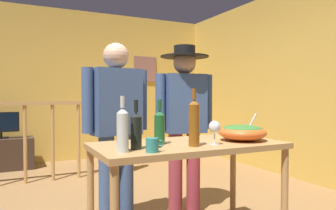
# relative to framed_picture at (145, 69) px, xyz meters

# --- Properties ---
(back_wall) EXTENTS (4.90, 0.10, 2.61)m
(back_wall) POSITION_rel_framed_picture_xyz_m (-1.28, 0.06, -0.33)
(back_wall) COLOR gold
(back_wall) RESTS_ON ground_plane
(side_wall_right) EXTENTS (0.10, 4.78, 2.61)m
(side_wall_right) POSITION_rel_framed_picture_xyz_m (1.17, -2.17, -0.33)
(side_wall_right) COLOR gold
(side_wall_right) RESTS_ON ground_plane
(framed_picture) EXTENTS (0.45, 0.03, 0.48)m
(framed_picture) POSITION_rel_framed_picture_xyz_m (0.00, 0.00, 0.00)
(framed_picture) COLOR #8B5E58
(stair_railing) EXTENTS (2.75, 0.10, 1.10)m
(stair_railing) POSITION_rel_framed_picture_xyz_m (-1.76, -1.27, -0.99)
(stair_railing) COLOR #B2844C
(stair_railing) RESTS_ON ground_plane
(tv_console) EXTENTS (0.90, 0.40, 0.48)m
(tv_console) POSITION_rel_framed_picture_xyz_m (-2.45, -0.29, -1.39)
(tv_console) COLOR #38281E
(tv_console) RESTS_ON ground_plane
(flat_screen_tv) EXTENTS (0.50, 0.12, 0.40)m
(flat_screen_tv) POSITION_rel_framed_picture_xyz_m (-2.45, -0.32, -0.92)
(flat_screen_tv) COLOR black
(flat_screen_tv) RESTS_ON tv_console
(serving_table) EXTENTS (1.33, 0.67, 0.78)m
(serving_table) POSITION_rel_framed_picture_xyz_m (-1.17, -3.72, -0.94)
(serving_table) COLOR #B2844C
(serving_table) RESTS_ON ground_plane
(salad_bowl) EXTENTS (0.35, 0.35, 0.20)m
(salad_bowl) POSITION_rel_framed_picture_xyz_m (-0.75, -3.80, -0.79)
(salad_bowl) COLOR #DB5B23
(salad_bowl) RESTS_ON serving_table
(wine_glass) EXTENTS (0.08, 0.08, 0.16)m
(wine_glass) POSITION_rel_framed_picture_xyz_m (-1.05, -3.87, -0.74)
(wine_glass) COLOR silver
(wine_glass) RESTS_ON serving_table
(wine_bottle_green) EXTENTS (0.07, 0.07, 0.31)m
(wine_bottle_green) POSITION_rel_framed_picture_xyz_m (-1.38, -3.70, -0.73)
(wine_bottle_green) COLOR #1E5628
(wine_bottle_green) RESTS_ON serving_table
(wine_bottle_amber) EXTENTS (0.07, 0.07, 0.38)m
(wine_bottle_amber) POSITION_rel_framed_picture_xyz_m (-1.21, -3.88, -0.69)
(wine_bottle_amber) COLOR brown
(wine_bottle_amber) RESTS_ON serving_table
(wine_bottle_clear) EXTENTS (0.07, 0.07, 0.33)m
(wine_bottle_clear) POSITION_rel_framed_picture_xyz_m (-1.70, -3.89, -0.72)
(wine_bottle_clear) COLOR silver
(wine_bottle_clear) RESTS_ON serving_table
(wine_bottle_dark) EXTENTS (0.07, 0.07, 0.31)m
(wine_bottle_dark) POSITION_rel_framed_picture_xyz_m (-1.59, -3.82, -0.73)
(wine_bottle_dark) COLOR black
(wine_bottle_dark) RESTS_ON serving_table
(mug_teal) EXTENTS (0.11, 0.08, 0.08)m
(mug_teal) POSITION_rel_framed_picture_xyz_m (-1.55, -3.96, -0.81)
(mug_teal) COLOR teal
(mug_teal) RESTS_ON serving_table
(person_standing_left) EXTENTS (0.59, 0.27, 1.56)m
(person_standing_left) POSITION_rel_framed_picture_xyz_m (-1.50, -3.07, -0.71)
(person_standing_left) COLOR #3D5684
(person_standing_left) RESTS_ON ground_plane
(person_standing_right) EXTENTS (0.56, 0.45, 1.58)m
(person_standing_right) POSITION_rel_framed_picture_xyz_m (-0.84, -3.07, -0.70)
(person_standing_right) COLOR #9E3842
(person_standing_right) RESTS_ON ground_plane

